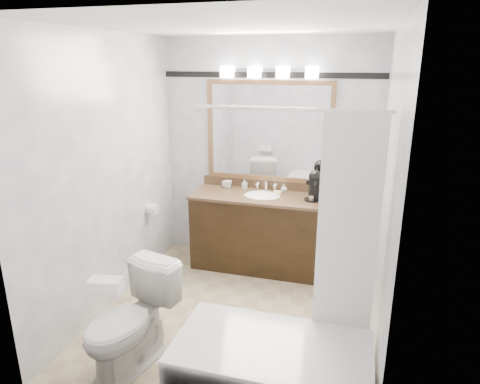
{
  "coord_description": "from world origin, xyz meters",
  "views": [
    {
      "loc": [
        0.99,
        -3.28,
        2.25
      ],
      "look_at": [
        -0.06,
        0.35,
        1.08
      ],
      "focal_mm": 32.0,
      "sensor_mm": 36.0,
      "label": 1
    }
  ],
  "objects": [
    {
      "name": "tissue_box",
      "position": [
        -0.55,
        -1.12,
        0.83
      ],
      "size": [
        0.23,
        0.16,
        0.09
      ],
      "primitive_type": "cube",
      "rotation": [
        0.0,
        0.0,
        0.2
      ],
      "color": "white",
      "rests_on": "toilet"
    },
    {
      "name": "accent_stripe",
      "position": [
        0.0,
        1.29,
        2.1
      ],
      "size": [
        2.4,
        0.01,
        0.06
      ],
      "primitive_type": "cube",
      "color": "black",
      "rests_on": "room"
    },
    {
      "name": "vanity",
      "position": [
        0.0,
        1.02,
        0.44
      ],
      "size": [
        1.53,
        0.58,
        0.97
      ],
      "color": "black",
      "rests_on": "ground"
    },
    {
      "name": "mirror",
      "position": [
        0.0,
        1.28,
        1.5
      ],
      "size": [
        1.4,
        0.04,
        1.1
      ],
      "color": "#926842",
      "rests_on": "room"
    },
    {
      "name": "room",
      "position": [
        0.0,
        0.0,
        1.25
      ],
      "size": [
        2.42,
        2.62,
        2.52
      ],
      "color": "tan",
      "rests_on": "ground"
    },
    {
      "name": "cup_left",
      "position": [
        -0.46,
        1.19,
        0.89
      ],
      "size": [
        0.12,
        0.12,
        0.07
      ],
      "primitive_type": "imported",
      "rotation": [
        0.0,
        0.0,
        0.37
      ],
      "color": "white",
      "rests_on": "vanity"
    },
    {
      "name": "coffee_maker",
      "position": [
        0.56,
        1.03,
        1.01
      ],
      "size": [
        0.17,
        0.2,
        0.31
      ],
      "rotation": [
        0.0,
        0.0,
        -0.36
      ],
      "color": "black",
      "rests_on": "vanity"
    },
    {
      "name": "soap_bottle_a",
      "position": [
        -0.25,
        1.21,
        0.9
      ],
      "size": [
        0.06,
        0.06,
        0.11
      ],
      "primitive_type": "imported",
      "rotation": [
        0.0,
        0.0,
        -0.31
      ],
      "color": "white",
      "rests_on": "vanity"
    },
    {
      "name": "tp_roll",
      "position": [
        -1.14,
        0.66,
        0.7
      ],
      "size": [
        0.11,
        0.12,
        0.12
      ],
      "primitive_type": "cylinder",
      "rotation": [
        0.0,
        1.57,
        0.0
      ],
      "color": "white",
      "rests_on": "room"
    },
    {
      "name": "cup_right",
      "position": [
        -0.44,
        1.18,
        0.89
      ],
      "size": [
        0.1,
        0.1,
        0.08
      ],
      "primitive_type": "imported",
      "rotation": [
        0.0,
        0.0,
        -0.14
      ],
      "color": "white",
      "rests_on": "vanity"
    },
    {
      "name": "vanity_light_bar",
      "position": [
        0.0,
        1.23,
        2.13
      ],
      "size": [
        1.02,
        0.14,
        0.12
      ],
      "color": "silver",
      "rests_on": "room"
    },
    {
      "name": "toilet",
      "position": [
        -0.55,
        -0.88,
        0.39
      ],
      "size": [
        0.61,
        0.85,
        0.79
      ],
      "primitive_type": "imported",
      "rotation": [
        0.0,
        0.0,
        -0.24
      ],
      "color": "white",
      "rests_on": "ground"
    },
    {
      "name": "bathtub",
      "position": [
        0.55,
        -0.9,
        0.28
      ],
      "size": [
        1.3,
        0.75,
        1.96
      ],
      "color": "white",
      "rests_on": "ground"
    },
    {
      "name": "soap_bottle_b",
      "position": [
        0.2,
        1.21,
        0.89
      ],
      "size": [
        0.09,
        0.09,
        0.09
      ],
      "primitive_type": "imported",
      "rotation": [
        0.0,
        0.0,
        0.36
      ],
      "color": "white",
      "rests_on": "vanity"
    },
    {
      "name": "soap_bar",
      "position": [
        0.15,
        1.13,
        0.86
      ],
      "size": [
        0.09,
        0.07,
        0.03
      ],
      "primitive_type": "cube",
      "rotation": [
        0.0,
        0.0,
        -0.2
      ],
      "color": "beige",
      "rests_on": "vanity"
    }
  ]
}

